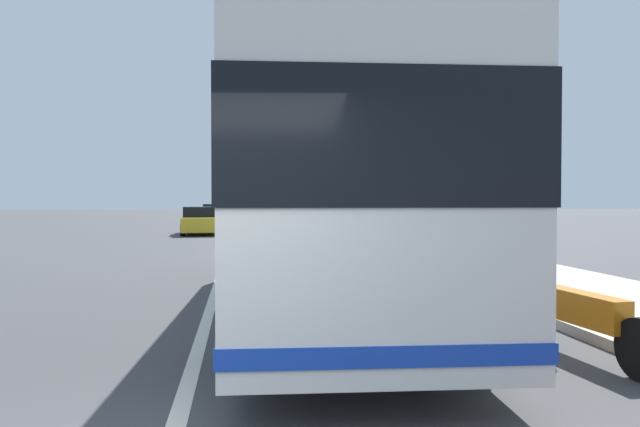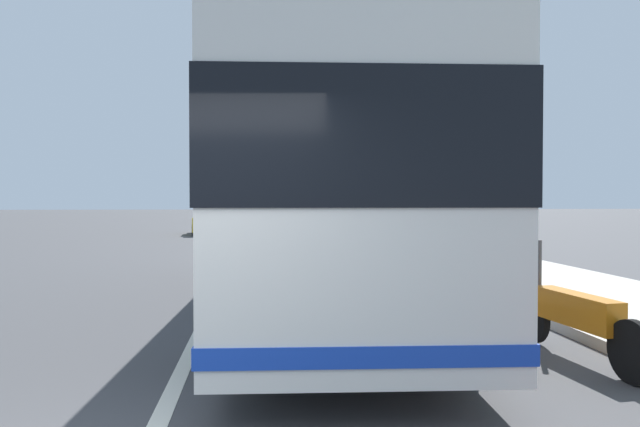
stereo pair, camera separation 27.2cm
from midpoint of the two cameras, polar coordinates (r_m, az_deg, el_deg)
The scene contains 8 objects.
sidewalk_curb at distance 14.11m, azimuth 16.86°, elevation -5.51°, with size 110.00×3.60×0.14m, color #B2ADA3.
lane_divider_line at distance 12.88m, azimuth -10.44°, elevation -6.42°, with size 110.00×0.16×0.01m, color silver.
coach_bus at distance 9.55m, azimuth -0.25°, elevation 1.80°, with size 10.90×3.13×3.18m.
motorcycle_mid_row at distance 7.04m, azimuth 22.98°, elevation -9.10°, with size 2.26×0.37×1.25m.
car_side_street at distance 47.38m, azimuth -10.42°, elevation 0.01°, with size 4.76×2.13×1.43m.
car_far_distant at distance 30.51m, azimuth -11.73°, elevation -0.73°, with size 4.27×2.17×1.40m.
car_behind_bus at distance 50.14m, azimuth -5.53°, elevation 0.08°, with size 4.28×1.98×1.44m.
utility_pole at distance 18.27m, azimuth 9.35°, elevation 8.96°, with size 0.26×0.26×8.34m, color slate.
Camera 1 is at (-2.73, -0.50, 1.73)m, focal length 33.02 mm.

